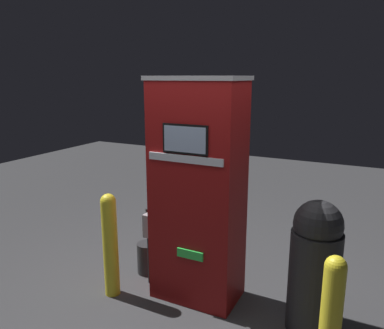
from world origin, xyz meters
The scene contains 6 objects.
ground_plane centered at (0.00, 0.00, 0.00)m, with size 14.00×14.00×0.00m, color #38383A.
gas_pump centered at (0.00, 0.25, 1.08)m, with size 0.92×0.55×2.15m.
safety_bollard centered at (-0.77, -0.12, 0.56)m, with size 0.15×0.15×1.06m.
trash_bin centered at (1.11, 0.22, 0.60)m, with size 0.43×0.43×1.17m.
safety_bollard_far centered at (1.31, -0.32, 0.51)m, with size 0.15×0.15×0.98m.
squeegee_bucket centered at (-0.69, 0.39, 0.18)m, with size 0.23×0.23×0.77m.
Camera 1 is at (1.47, -2.79, 2.14)m, focal length 35.00 mm.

